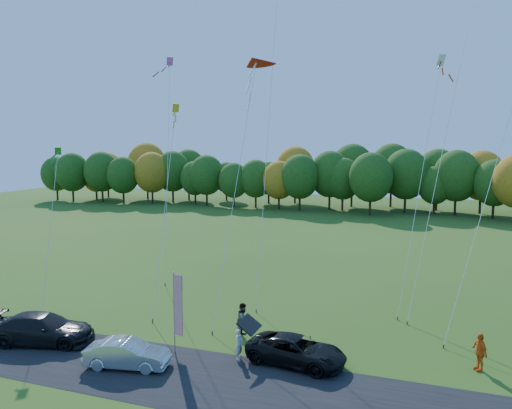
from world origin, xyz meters
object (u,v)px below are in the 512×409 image
(person_east, at_px, (480,352))
(feather_flag, at_px, (177,304))
(silver_sedan, at_px, (127,354))
(black_suv, at_px, (296,350))

(person_east, xyz_separation_m, feather_flag, (-14.67, -3.11, 1.72))
(silver_sedan, bearing_deg, feather_flag, -45.04)
(person_east, distance_m, feather_flag, 15.09)
(silver_sedan, bearing_deg, person_east, -82.82)
(person_east, bearing_deg, black_suv, -103.20)
(person_east, bearing_deg, silver_sedan, -99.72)
(black_suv, height_order, feather_flag, feather_flag)
(silver_sedan, height_order, feather_flag, feather_flag)
(black_suv, height_order, silver_sedan, black_suv)
(black_suv, distance_m, feather_flag, 6.52)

